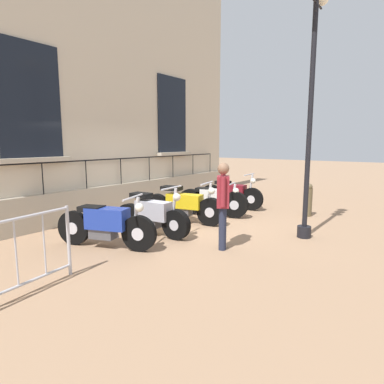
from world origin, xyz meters
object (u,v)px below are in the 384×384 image
lamppost (312,73)px  motorcycle_white (213,201)px  pedestrian_standing (223,201)px  motorcycle_silver (152,216)px  motorcycle_maroon (231,194)px  motorcycle_blue (106,224)px  crowd_barrier (0,260)px  bollard (308,200)px  motorcycle_yellow (183,206)px

lamppost → motorcycle_white: bearing=167.6°
pedestrian_standing → motorcycle_silver: bearing=-176.5°
motorcycle_maroon → motorcycle_blue: bearing=-90.5°
motorcycle_maroon → crowd_barrier: size_ratio=0.96×
motorcycle_maroon → lamppost: (2.75, -1.83, 2.86)m
motorcycle_blue → bollard: (2.25, 4.93, -0.01)m
motorcycle_white → lamppost: lamppost is taller
motorcycle_white → lamppost: (2.63, -0.58, 2.87)m
crowd_barrier → bollard: 7.27m
pedestrian_standing → motorcycle_yellow: bearing=147.5°
motorcycle_white → crowd_barrier: bearing=-84.6°
motorcycle_maroon → lamppost: lamppost is taller
lamppost → crowd_barrier: size_ratio=2.34×
lamppost → motorcycle_blue: bearing=-134.3°
motorcycle_yellow → pedestrian_standing: pedestrian_standing is taller
motorcycle_silver → crowd_barrier: (0.59, -3.32, 0.14)m
motorcycle_blue → lamppost: 4.91m
motorcycle_silver → bollard: bearing=60.5°
motorcycle_silver → bollard: size_ratio=2.14×
bollard → pedestrian_standing: 3.75m
motorcycle_yellow → crowd_barrier: 4.63m
motorcycle_maroon → bollard: bearing=6.0°
bollard → motorcycle_white: bearing=-144.5°
motorcycle_yellow → lamppost: bearing=9.5°
motorcycle_blue → motorcycle_silver: bearing=84.5°
motorcycle_blue → crowd_barrier: crowd_barrier is taller
motorcycle_blue → motorcycle_white: 3.45m
motorcycle_blue → motorcycle_white: (0.17, 3.44, -0.03)m
motorcycle_yellow → motorcycle_maroon: size_ratio=1.06×
motorcycle_maroon → lamppost: bearing=-33.7°
motorcycle_white → pedestrian_standing: pedestrian_standing is taller
motorcycle_blue → motorcycle_silver: size_ratio=1.05×
motorcycle_blue → pedestrian_standing: size_ratio=1.23×
motorcycle_blue → lamppost: (2.79, 2.87, 2.84)m
motorcycle_maroon → crowd_barrier: 6.91m
motorcycle_silver → pedestrian_standing: (1.67, 0.10, 0.48)m
motorcycle_blue → motorcycle_silver: 1.15m
crowd_barrier → bollard: bearing=77.7°
motorcycle_blue → motorcycle_maroon: bearing=89.5°
motorcycle_white → bollard: size_ratio=2.19×
lamppost → motorcycle_yellow: bearing=-170.5°
motorcycle_silver → crowd_barrier: bearing=-79.9°
motorcycle_silver → motorcycle_white: motorcycle_silver is taller
motorcycle_silver → motorcycle_white: 2.30m
motorcycle_maroon → pedestrian_standing: 3.90m
motorcycle_blue → crowd_barrier: bearing=-72.1°
pedestrian_standing → crowd_barrier: bearing=-107.6°
motorcycle_silver → pedestrian_standing: 1.74m
lamppost → pedestrian_standing: size_ratio=3.06×
motorcycle_silver → bollard: motorcycle_silver is taller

